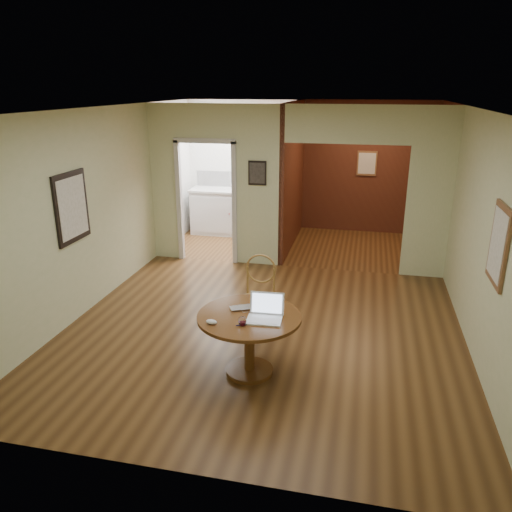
% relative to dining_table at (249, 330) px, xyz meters
% --- Properties ---
extents(floor, '(5.00, 5.00, 0.00)m').
position_rel_dining_table_xyz_m(floor, '(-0.07, 0.93, -0.51)').
color(floor, '#472B14').
rests_on(floor, ground).
extents(room_shell, '(5.20, 7.50, 5.00)m').
position_rel_dining_table_xyz_m(room_shell, '(-0.54, 4.03, 0.78)').
color(room_shell, white).
rests_on(room_shell, ground).
extents(dining_table, '(1.10, 1.10, 0.69)m').
position_rel_dining_table_xyz_m(dining_table, '(0.00, 0.00, 0.00)').
color(dining_table, '#5E3217').
rests_on(dining_table, ground).
extents(chair, '(0.43, 0.43, 1.00)m').
position_rel_dining_table_xyz_m(chair, '(-0.11, 1.00, 0.04)').
color(chair, olive).
rests_on(chair, ground).
extents(open_laptop, '(0.37, 0.32, 0.25)m').
position_rel_dining_table_xyz_m(open_laptop, '(0.18, -0.03, 0.24)').
color(open_laptop, white).
rests_on(open_laptop, dining_table).
extents(closed_laptop, '(0.37, 0.32, 0.02)m').
position_rel_dining_table_xyz_m(closed_laptop, '(-0.07, 0.10, 0.19)').
color(closed_laptop, '#AEAEB3').
rests_on(closed_laptop, dining_table).
extents(mouse, '(0.13, 0.08, 0.05)m').
position_rel_dining_table_xyz_m(mouse, '(-0.33, -0.28, 0.20)').
color(mouse, white).
rests_on(mouse, dining_table).
extents(wine_glass, '(0.09, 0.09, 0.10)m').
position_rel_dining_table_xyz_m(wine_glass, '(-0.01, -0.24, 0.23)').
color(wine_glass, white).
rests_on(wine_glass, dining_table).
extents(pen, '(0.14, 0.06, 0.01)m').
position_rel_dining_table_xyz_m(pen, '(-0.01, -0.24, 0.18)').
color(pen, navy).
rests_on(pen, dining_table).
extents(kitchen_cabinet, '(2.06, 0.60, 0.94)m').
position_rel_dining_table_xyz_m(kitchen_cabinet, '(-1.42, 5.13, -0.04)').
color(kitchen_cabinet, silver).
rests_on(kitchen_cabinet, ground).
extents(grocery_bag, '(0.39, 0.35, 0.32)m').
position_rel_dining_table_xyz_m(grocery_bag, '(-1.00, 5.13, 0.59)').
color(grocery_bag, beige).
rests_on(grocery_bag, kitchen_cabinet).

